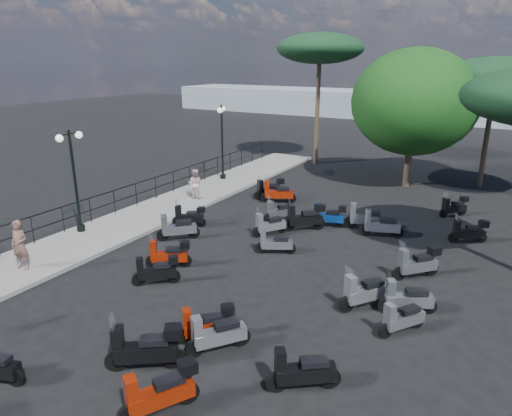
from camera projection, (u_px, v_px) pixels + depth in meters
The scene contains 35 objects.
ground at pixel (236, 273), 15.33m from camera, with size 120.00×120.00×0.00m, color black.
sidewalk at pixel (151, 214), 20.85m from camera, with size 3.00×30.00×0.15m, color slate.
railing at pixel (125, 194), 21.04m from camera, with size 0.04×26.04×1.10m.
lamp_post_1 at pixel (74, 175), 17.90m from camera, with size 0.33×1.21×4.11m.
lamp_post_2 at pixel (222, 137), 25.98m from camera, with size 0.69×1.16×4.24m.
woman at pixel (20, 245), 15.04m from camera, with size 0.62×0.41×1.69m, color brown.
pedestrian_far at pixel (195, 184), 22.73m from camera, with size 0.73×0.57×1.49m, color beige.
scooter_2 at pixel (157, 271), 14.42m from camera, with size 1.23×1.13×1.22m.
scooter_3 at pixel (177, 228), 17.98m from camera, with size 1.27×1.29×1.36m.
scooter_4 at pixel (189, 217), 19.39m from camera, with size 1.41×0.75×1.18m.
scooter_5 at pixel (270, 189), 23.29m from camera, with size 1.15×1.39×1.31m.
scooter_7 at pixel (207, 325), 11.52m from camera, with size 1.18×1.20×1.22m.
scooter_8 at pixel (169, 254), 15.59m from camera, with size 1.39×1.00×1.25m.
scooter_9 at pixel (269, 225), 18.43m from camera, with size 0.98×1.35×1.25m.
scooter_10 at pixel (279, 212), 20.04m from camera, with size 0.96×1.35×1.24m.
scooter_11 at pixel (277, 193), 22.60m from camera, with size 1.67×0.92×1.42m.
scooter_13 at pixel (145, 349), 10.42m from camera, with size 1.59×1.20×1.45m.
scooter_14 at pixel (216, 335), 11.08m from camera, with size 1.11×1.40×1.34m.
scooter_15 at pixel (275, 243), 16.70m from camera, with size 1.36×0.83×1.18m.
scooter_16 at pixel (305, 218), 18.94m from camera, with size 1.47×1.32×1.44m.
scooter_17 at pixel (329, 216), 19.38m from camera, with size 1.54×0.72×1.26m.
scooter_19 at pixel (160, 392), 9.11m from camera, with size 1.04×1.54×1.36m.
scooter_20 at pixel (302, 372), 9.78m from camera, with size 1.40×1.09×1.33m.
scooter_21 at pixel (407, 299), 12.76m from camera, with size 1.50×0.90×1.31m.
scooter_22 at pixel (417, 263), 14.82m from camera, with size 1.29×1.35×1.35m.
scooter_23 at pixel (365, 218), 19.08m from camera, with size 1.72×0.79×1.41m.
scooter_26 at pixel (402, 319), 11.84m from camera, with size 0.95×1.31×1.21m.
scooter_27 at pixel (364, 292), 13.04m from camera, with size 1.13×1.50×1.40m.
scooter_28 at pixel (469, 232), 17.66m from camera, with size 1.37×0.89×1.20m.
scooter_29 at pixel (454, 207), 20.64m from camera, with size 1.10×1.19×1.18m.
scooter_30 at pixel (380, 225), 18.26m from camera, with size 1.72×0.79×1.41m.
broadleaf_tree at pixel (414, 102), 24.33m from camera, with size 6.66×6.66×7.46m.
pine_0 at pixel (496, 76), 23.74m from camera, with size 5.55×5.55×6.97m.
pine_2 at pixel (320, 49), 28.90m from camera, with size 5.57×5.57×8.43m.
distant_hills at pixel (447, 107), 51.92m from camera, with size 70.00×8.00×3.00m, color gray.
Camera 1 is at (7.49, -11.69, 6.87)m, focal length 32.00 mm.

